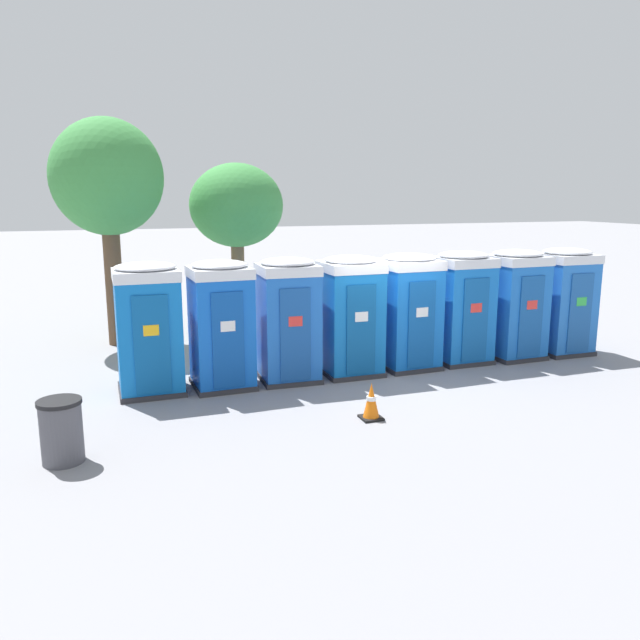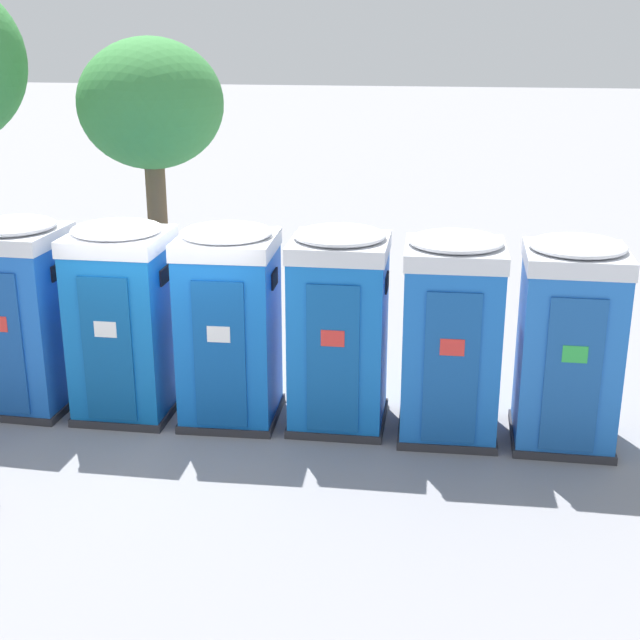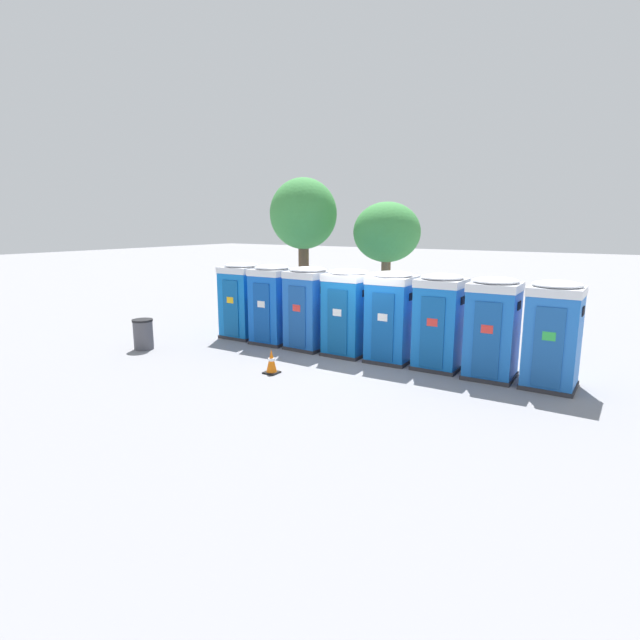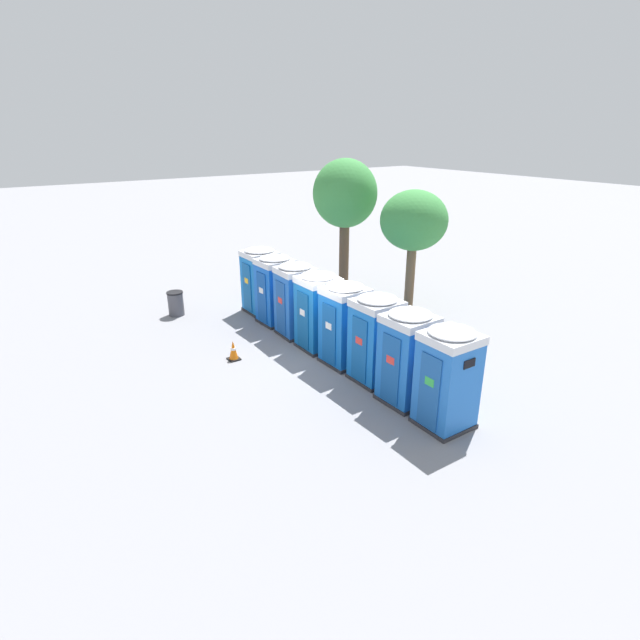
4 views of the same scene
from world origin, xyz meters
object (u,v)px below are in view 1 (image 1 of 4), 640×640
(portapotty_4, at_px, (408,311))
(trash_can, at_px, (61,431))
(street_tree_0, at_px, (236,207))
(portapotty_0, at_px, (149,328))
(portapotty_1, at_px, (221,324))
(portapotty_2, at_px, (288,319))
(portapotty_3, at_px, (351,315))
(portapotty_5, at_px, (461,306))
(portapotty_6, at_px, (515,304))
(traffic_cone, at_px, (371,402))
(street_tree_1, at_px, (107,180))
(portapotty_7, at_px, (564,300))

(portapotty_4, distance_m, trash_can, 7.59)
(street_tree_0, bearing_deg, portapotty_0, -119.31)
(portapotty_1, xyz_separation_m, portapotty_2, (1.38, 0.01, -0.00))
(portapotty_3, bearing_deg, portapotty_5, 1.50)
(portapotty_6, bearing_deg, trash_can, -164.19)
(portapotty_5, relative_size, traffic_cone, 3.97)
(portapotty_1, height_order, portapotty_5, same)
(portapotty_1, height_order, traffic_cone, portapotty_1)
(portapotty_5, xyz_separation_m, trash_can, (-8.38, -2.87, -0.81))
(portapotty_0, relative_size, street_tree_1, 0.45)
(portapotty_6, bearing_deg, portapotty_7, -1.21)
(portapotty_4, bearing_deg, portapotty_0, 179.02)
(portapotty_1, height_order, portapotty_7, same)
(portapotty_5, bearing_deg, portapotty_6, -4.37)
(portapotty_3, xyz_separation_m, portapotty_4, (1.38, 0.02, 0.00))
(portapotty_2, xyz_separation_m, portapotty_4, (2.76, 0.01, -0.00))
(portapotty_0, relative_size, portapotty_7, 1.00)
(portapotty_1, xyz_separation_m, portapotty_7, (8.27, -0.06, -0.00))
(portapotty_0, bearing_deg, portapotty_1, -4.73)
(portapotty_5, height_order, traffic_cone, portapotty_5)
(street_tree_0, bearing_deg, portapotty_1, -106.04)
(portapotty_6, xyz_separation_m, traffic_cone, (-4.86, -2.66, -0.97))
(street_tree_0, bearing_deg, portapotty_2, -91.47)
(portapotty_2, relative_size, portapotty_3, 1.00)
(portapotty_4, bearing_deg, portapotty_2, -179.77)
(portapotty_1, bearing_deg, portapotty_0, 175.27)
(portapotty_3, bearing_deg, portapotty_4, 0.84)
(portapotty_0, bearing_deg, portapotty_2, -2.19)
(portapotty_7, xyz_separation_m, trash_can, (-11.13, -2.73, -0.81))
(portapotty_0, xyz_separation_m, traffic_cone, (3.41, -2.81, -0.97))
(portapotty_5, height_order, trash_can, portapotty_5)
(portapotty_0, xyz_separation_m, portapotty_7, (9.64, -0.18, 0.00))
(portapotty_4, xyz_separation_m, portapotty_7, (4.13, -0.08, 0.00))
(portapotty_6, distance_m, traffic_cone, 5.63)
(street_tree_0, height_order, street_tree_1, street_tree_1)
(portapotty_7, relative_size, traffic_cone, 3.97)
(portapotty_1, bearing_deg, trash_can, -135.71)
(portapotty_1, distance_m, trash_can, 4.08)
(portapotty_3, bearing_deg, portapotty_0, 178.41)
(portapotty_0, distance_m, portapotty_6, 8.27)
(portapotty_0, xyz_separation_m, portapotty_1, (1.38, -0.11, 0.00))
(street_tree_0, relative_size, street_tree_1, 0.82)
(portapotty_1, xyz_separation_m, street_tree_1, (-1.84, 4.51, 2.85))
(portapotty_0, xyz_separation_m, street_tree_1, (-0.47, 4.39, 2.85))
(portapotty_6, height_order, street_tree_0, street_tree_0)
(portapotty_6, distance_m, trash_can, 10.17)
(portapotty_5, height_order, street_tree_1, street_tree_1)
(portapotty_2, xyz_separation_m, portapotty_7, (6.89, -0.07, -0.00))
(portapotty_2, relative_size, portapotty_6, 1.00)
(street_tree_0, relative_size, traffic_cone, 7.23)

